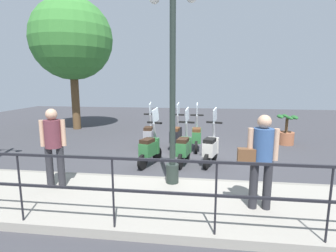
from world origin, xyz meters
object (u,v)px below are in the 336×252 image
(scooter_near_1, at_px, (184,147))
(scooter_far_2, at_px, (149,134))
(scooter_far_1, at_px, (176,135))
(scooter_near_0, at_px, (211,148))
(scooter_near_2, at_px, (150,148))
(tree_large, at_px, (72,40))
(potted_palm, at_px, (286,132))
(pedestrian_with_bag, at_px, (261,155))
(scooter_far_0, at_px, (196,136))
(lamp_post_near, at_px, (173,95))
(pedestrian_distant, at_px, (53,142))

(scooter_near_1, bearing_deg, scooter_far_2, 49.06)
(scooter_far_1, height_order, scooter_far_2, same)
(scooter_near_0, bearing_deg, scooter_far_1, 53.15)
(scooter_near_0, height_order, scooter_far_1, same)
(scooter_near_2, height_order, scooter_far_1, same)
(tree_large, relative_size, potted_palm, 5.57)
(scooter_near_0, bearing_deg, pedestrian_with_bag, -148.51)
(tree_large, distance_m, scooter_near_2, 7.53)
(scooter_near_2, bearing_deg, scooter_near_0, -63.83)
(tree_large, xyz_separation_m, scooter_near_1, (-4.68, -5.40, -3.60))
(potted_palm, xyz_separation_m, scooter_far_2, (-1.18, 4.75, 0.04))
(potted_palm, xyz_separation_m, scooter_near_2, (-2.93, 4.38, 0.04))
(scooter_near_1, bearing_deg, scooter_far_0, -1.40)
(scooter_near_1, bearing_deg, lamp_post_near, -174.64)
(pedestrian_distant, distance_m, scooter_far_2, 4.00)
(scooter_far_0, distance_m, scooter_far_1, 0.68)
(lamp_post_near, distance_m, pedestrian_with_bag, 2.03)
(scooter_near_0, bearing_deg, scooter_far_0, 32.85)
(tree_large, relative_size, scooter_near_1, 3.84)
(pedestrian_distant, height_order, scooter_far_0, pedestrian_distant)
(scooter_near_0, bearing_deg, scooter_near_1, 111.97)
(scooter_near_1, distance_m, scooter_near_2, 0.93)
(pedestrian_with_bag, bearing_deg, lamp_post_near, 59.79)
(pedestrian_with_bag, distance_m, tree_large, 10.44)
(pedestrian_with_bag, height_order, scooter_near_0, pedestrian_with_bag)
(potted_palm, height_order, scooter_near_0, scooter_near_0)
(scooter_far_2, bearing_deg, lamp_post_near, -162.49)
(lamp_post_near, height_order, pedestrian_distant, lamp_post_near)
(scooter_near_0, bearing_deg, tree_large, 69.90)
(scooter_near_2, bearing_deg, scooter_far_0, -17.61)
(lamp_post_near, bearing_deg, scooter_far_2, 19.47)
(lamp_post_near, height_order, tree_large, tree_large)
(pedestrian_with_bag, xyz_separation_m, pedestrian_distant, (0.41, 3.86, 0.00))
(pedestrian_distant, distance_m, scooter_near_1, 3.34)
(lamp_post_near, xyz_separation_m, scooter_far_2, (3.27, 1.15, -1.51))
(pedestrian_with_bag, distance_m, scooter_near_0, 2.85)
(scooter_near_0, xyz_separation_m, scooter_far_1, (1.50, 1.10, 0.00))
(potted_palm, height_order, scooter_far_1, scooter_far_1)
(scooter_far_0, relative_size, scooter_far_2, 1.00)
(pedestrian_with_bag, distance_m, scooter_far_2, 5.03)
(scooter_near_1, distance_m, scooter_far_0, 1.57)
(scooter_near_0, distance_m, scooter_far_2, 2.51)
(pedestrian_distant, distance_m, scooter_near_2, 2.61)
(scooter_far_0, height_order, scooter_far_1, same)
(scooter_near_1, bearing_deg, potted_palm, -41.88)
(tree_large, height_order, scooter_far_1, tree_large)
(tree_large, distance_m, scooter_near_0, 8.47)
(scooter_far_0, height_order, scooter_far_2, same)
(potted_palm, bearing_deg, scooter_far_0, 110.89)
(scooter_far_2, bearing_deg, potted_palm, -78.06)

